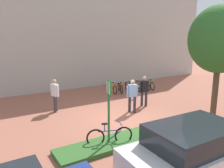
# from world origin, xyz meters

# --- Properties ---
(ground_plane) EXTENTS (60.00, 60.00, 0.00)m
(ground_plane) POSITION_xyz_m (0.00, 0.00, 0.00)
(ground_plane) COLOR #9E5B47
(building_facade) EXTENTS (28.00, 1.20, 10.00)m
(building_facade) POSITION_xyz_m (0.00, 7.91, 5.00)
(building_facade) COLOR #B2ADA3
(building_facade) RESTS_ON ground
(planter_strip) EXTENTS (7.00, 1.10, 0.16)m
(planter_strip) POSITION_xyz_m (-0.47, -1.95, 0.08)
(planter_strip) COLOR #336028
(planter_strip) RESTS_ON ground
(tree_sidewalk) EXTENTS (2.89, 2.89, 5.33)m
(tree_sidewalk) POSITION_xyz_m (3.99, -1.95, 3.72)
(tree_sidewalk) COLOR brown
(tree_sidewalk) RESTS_ON ground
(parking_sign_post) EXTENTS (0.09, 0.36, 2.43)m
(parking_sign_post) POSITION_xyz_m (-2.04, -1.95, 1.59)
(parking_sign_post) COLOR #2D7238
(parking_sign_post) RESTS_ON ground
(bike_at_sign) EXTENTS (1.60, 0.64, 0.86)m
(bike_at_sign) POSITION_xyz_m (-1.97, -1.90, 0.35)
(bike_at_sign) COLOR black
(bike_at_sign) RESTS_ON ground
(bike_rack_cluster) EXTENTS (3.72, 1.98, 0.83)m
(bike_rack_cluster) POSITION_xyz_m (3.68, 4.38, 0.35)
(bike_rack_cluster) COLOR #99999E
(bike_rack_cluster) RESTS_ON ground
(bollard_steel) EXTENTS (0.16, 0.16, 0.90)m
(bollard_steel) POSITION_xyz_m (2.74, 2.66, 0.45)
(bollard_steel) COLOR #ADADB2
(bollard_steel) RESTS_ON ground
(person_casual_tan) EXTENTS (0.34, 0.59, 1.72)m
(person_casual_tan) POSITION_xyz_m (-2.47, 2.76, 0.98)
(person_casual_tan) COLOR #383342
(person_casual_tan) RESTS_ON ground
(person_suited_navy) EXTENTS (0.61, 0.29, 1.72)m
(person_suited_navy) POSITION_xyz_m (2.09, 1.08, 0.98)
(person_suited_navy) COLOR #2D2D38
(person_suited_navy) RESTS_ON ground
(person_shirt_white) EXTENTS (0.59, 0.43, 1.72)m
(person_shirt_white) POSITION_xyz_m (0.86, 0.56, 0.98)
(person_shirt_white) COLOR #2D2D38
(person_shirt_white) RESTS_ON ground
(car_white_hatch) EXTENTS (4.36, 2.15, 1.54)m
(car_white_hatch) POSITION_xyz_m (-0.90, -4.69, 0.76)
(car_white_hatch) COLOR silver
(car_white_hatch) RESTS_ON ground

